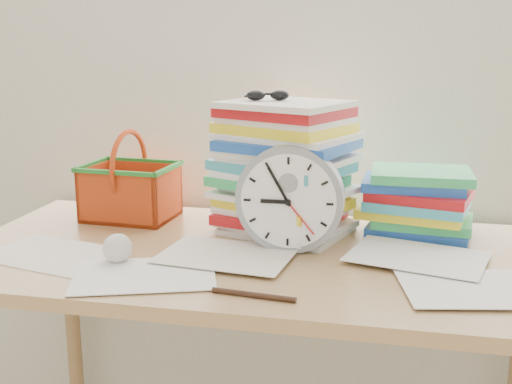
% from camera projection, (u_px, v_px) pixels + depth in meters
% --- Properties ---
extents(curtain, '(2.40, 0.01, 2.50)m').
position_uv_depth(curtain, '(288.00, 11.00, 1.71)').
color(curtain, silver).
rests_on(curtain, room_shell).
extents(desk, '(1.40, 0.70, 0.75)m').
position_uv_depth(desk, '(258.00, 282.00, 1.50)').
color(desk, '#9F794A').
rests_on(desk, ground).
extents(paper_stack, '(0.41, 0.38, 0.33)m').
position_uv_depth(paper_stack, '(285.00, 168.00, 1.59)').
color(paper_stack, white).
rests_on(paper_stack, desk).
extents(clock, '(0.25, 0.05, 0.25)m').
position_uv_depth(clock, '(290.00, 199.00, 1.46)').
color(clock, gray).
rests_on(clock, desk).
extents(sunglasses, '(0.15, 0.13, 0.03)m').
position_uv_depth(sunglasses, '(268.00, 95.00, 1.56)').
color(sunglasses, black).
rests_on(sunglasses, paper_stack).
extents(book_stack, '(0.29, 0.24, 0.16)m').
position_uv_depth(book_stack, '(417.00, 203.00, 1.59)').
color(book_stack, white).
rests_on(book_stack, desk).
extents(basket, '(0.25, 0.20, 0.24)m').
position_uv_depth(basket, '(130.00, 176.00, 1.73)').
color(basket, '#D04514').
rests_on(basket, desk).
extents(crumpled_ball, '(0.07, 0.07, 0.07)m').
position_uv_depth(crumpled_ball, '(117.00, 248.00, 1.40)').
color(crumpled_ball, silver).
rests_on(crumpled_ball, desk).
extents(pen, '(0.17, 0.03, 0.01)m').
position_uv_depth(pen, '(254.00, 295.00, 1.21)').
color(pen, black).
rests_on(pen, desk).
extents(scattered_papers, '(1.26, 0.42, 0.02)m').
position_uv_depth(scattered_papers, '(258.00, 249.00, 1.48)').
color(scattered_papers, white).
rests_on(scattered_papers, desk).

